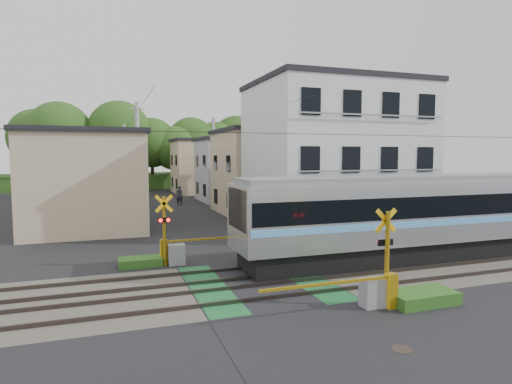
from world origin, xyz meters
name	(u,v)px	position (x,y,z in m)	size (l,w,h in m)	color
ground	(259,283)	(0.00, 0.00, 0.00)	(120.00, 120.00, 0.00)	black
track_bed	(259,282)	(0.00, 0.00, 0.04)	(120.00, 120.00, 0.14)	#47423A
crossing_signal_near	(376,285)	(2.59, -3.65, 0.71)	(4.74, 0.65, 3.09)	yellow
crossing_signal_far	(174,249)	(-2.59, 3.65, 0.71)	(4.74, 0.65, 3.09)	yellow
apartment_block	(335,156)	(8.50, 9.49, 4.66)	(10.20, 8.36, 9.30)	silver
houses_row	(169,171)	(0.25, 25.92, 3.24)	(22.07, 31.35, 6.80)	#C3AD8A
tree_hill	(141,148)	(-0.65, 47.91, 5.76)	(40.00, 13.65, 11.90)	#2B4E1A
catenary	(395,181)	(6.00, 0.03, 3.70)	(60.00, 5.04, 7.00)	#2D2D33
utility_poles	(158,163)	(-1.05, 23.01, 4.08)	(7.90, 42.00, 8.00)	#A5A5A0
pedestrian	(179,196)	(1.07, 25.35, 0.92)	(0.67, 0.44, 1.84)	#272B31
manhole_cover	(402,349)	(1.47, -6.35, 0.01)	(0.52, 0.52, 0.02)	#2D261E
weed_patches	(302,274)	(1.76, -0.09, 0.18)	(10.25, 8.80, 0.40)	#2D5E1E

